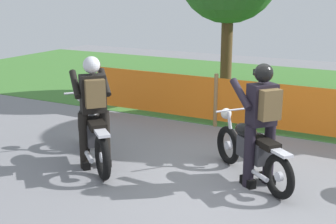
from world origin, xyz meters
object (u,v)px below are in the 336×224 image
(motorcycle_trailing, at_px, (251,150))
(rider_lead, at_px, (93,106))
(motorcycle_lead, at_px, (92,132))
(rider_trailing, at_px, (262,118))

(motorcycle_trailing, height_order, rider_lead, rider_lead)
(motorcycle_lead, distance_m, rider_lead, 0.52)
(motorcycle_trailing, xyz_separation_m, rider_lead, (-2.22, -0.65, 0.52))
(motorcycle_trailing, relative_size, rider_trailing, 0.90)
(rider_trailing, bearing_deg, motorcycle_trailing, 0.51)
(motorcycle_lead, xyz_separation_m, motorcycle_trailing, (2.39, 0.50, -0.05))
(rider_lead, distance_m, rider_trailing, 2.44)
(motorcycle_trailing, bearing_deg, rider_lead, 55.94)
(rider_trailing, bearing_deg, motorcycle_lead, 47.84)
(motorcycle_trailing, bearing_deg, rider_trailing, -179.49)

